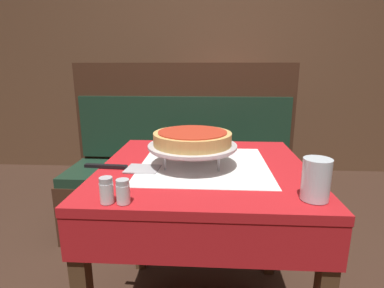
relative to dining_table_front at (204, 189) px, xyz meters
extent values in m
cube|color=red|center=(0.00, 0.00, 0.09)|extent=(0.79, 0.79, 0.03)
cube|color=white|center=(0.00, 0.00, 0.10)|extent=(0.49, 0.49, 0.00)
cube|color=red|center=(0.00, 0.00, 0.00)|extent=(0.78, 0.78, 0.14)
cube|color=#4C331E|center=(-0.36, 0.36, -0.28)|extent=(0.05, 0.05, 0.71)
cube|color=#4C331E|center=(0.36, 0.36, -0.28)|extent=(0.05, 0.05, 0.71)
cube|color=red|center=(0.16, 1.73, 0.09)|extent=(0.66, 0.66, 0.03)
cube|color=white|center=(0.16, 1.73, 0.10)|extent=(0.41, 0.41, 0.00)
cube|color=red|center=(0.16, 1.73, 0.02)|extent=(0.65, 0.65, 0.11)
cube|color=#4C331E|center=(-0.13, 1.43, -0.28)|extent=(0.05, 0.05, 0.71)
cube|color=#4C331E|center=(0.46, 1.43, -0.28)|extent=(0.05, 0.05, 0.71)
cube|color=#4C331E|center=(-0.13, 2.02, -0.28)|extent=(0.05, 0.05, 0.71)
cube|color=#4C331E|center=(0.46, 2.02, -0.28)|extent=(0.05, 0.05, 0.71)
cube|color=#3D2316|center=(-0.16, 0.77, -0.44)|extent=(1.53, 0.50, 0.40)
cube|color=#193323|center=(-0.16, 0.77, -0.21)|extent=(1.50, 0.49, 0.06)
cube|color=#3D2316|center=(-0.16, 0.99, 0.16)|extent=(1.53, 0.06, 0.68)
cube|color=#193323|center=(-0.16, 0.94, 0.06)|extent=(1.47, 0.02, 0.43)
cube|color=brown|center=(0.00, 2.13, 0.57)|extent=(6.00, 0.04, 2.40)
cylinder|color=#ADADB2|center=(-0.04, 0.10, 0.14)|extent=(0.01, 0.01, 0.07)
cylinder|color=#ADADB2|center=(-0.14, -0.07, 0.14)|extent=(0.01, 0.01, 0.07)
cylinder|color=#ADADB2|center=(0.05, -0.07, 0.14)|extent=(0.01, 0.01, 0.07)
cylinder|color=#ADADB2|center=(-0.04, -0.02, 0.17)|extent=(0.23, 0.23, 0.01)
cylinder|color=silver|center=(-0.04, -0.02, 0.18)|extent=(0.32, 0.32, 0.01)
cylinder|color=silver|center=(-0.04, -0.02, 0.18)|extent=(0.34, 0.34, 0.01)
cylinder|color=tan|center=(-0.04, -0.02, 0.21)|extent=(0.29, 0.29, 0.05)
cylinder|color=red|center=(-0.04, -0.02, 0.24)|extent=(0.26, 0.26, 0.01)
cube|color=#BCBCC1|center=(-0.22, -0.07, 0.11)|extent=(0.13, 0.11, 0.00)
cube|color=black|center=(-0.37, -0.06, 0.11)|extent=(0.16, 0.03, 0.01)
cylinder|color=silver|center=(0.32, -0.30, 0.16)|extent=(0.08, 0.08, 0.12)
cylinder|color=silver|center=(-0.26, -0.35, 0.13)|extent=(0.04, 0.04, 0.06)
cylinder|color=#B7B7BC|center=(-0.26, -0.35, 0.17)|extent=(0.04, 0.04, 0.02)
cylinder|color=silver|center=(-0.22, -0.35, 0.13)|extent=(0.04, 0.04, 0.05)
cylinder|color=#B7B7BC|center=(-0.22, -0.35, 0.17)|extent=(0.04, 0.04, 0.02)
cube|color=black|center=(0.18, 1.80, 0.12)|extent=(0.12, 0.12, 0.03)
cylinder|color=black|center=(0.18, 1.80, 0.21)|extent=(0.01, 0.01, 0.14)
cylinder|color=red|center=(0.18, 1.83, 0.19)|extent=(0.04, 0.04, 0.11)
cylinder|color=#99194C|center=(0.18, 1.76, 0.19)|extent=(0.04, 0.04, 0.11)
camera|label=1|loc=(0.02, -1.11, 0.47)|focal=28.00mm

